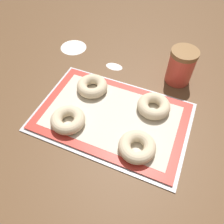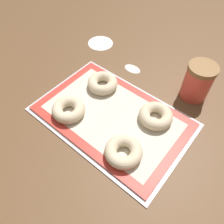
% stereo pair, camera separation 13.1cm
% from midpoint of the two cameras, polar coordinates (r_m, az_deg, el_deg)
% --- Properties ---
extents(ground_plane, '(2.80, 2.80, 0.00)m').
position_cam_midpoint_polar(ground_plane, '(0.74, 5.14, -2.68)').
color(ground_plane, brown).
extents(baking_tray, '(0.52, 0.34, 0.01)m').
position_cam_midpoint_polar(baking_tray, '(0.75, 4.97, -1.80)').
color(baking_tray, silver).
rests_on(baking_tray, ground_plane).
extents(baking_mat, '(0.49, 0.32, 0.00)m').
position_cam_midpoint_polar(baking_mat, '(0.74, 5.00, -1.56)').
color(baking_mat, red).
rests_on(baking_mat, baking_tray).
extents(bagel_front_left, '(0.11, 0.11, 0.04)m').
position_cam_midpoint_polar(bagel_front_left, '(0.73, -6.42, 0.06)').
color(bagel_front_left, beige).
rests_on(bagel_front_left, baking_mat).
extents(bagel_front_right, '(0.11, 0.11, 0.04)m').
position_cam_midpoint_polar(bagel_front_right, '(0.65, 8.84, -10.91)').
color(bagel_front_right, beige).
rests_on(bagel_front_right, baking_mat).
extents(bagel_back_left, '(0.11, 0.11, 0.04)m').
position_cam_midpoint_polar(bagel_back_left, '(0.81, 2.08, 7.08)').
color(bagel_back_left, beige).
rests_on(bagel_back_left, baking_mat).
extents(bagel_back_right, '(0.11, 0.11, 0.04)m').
position_cam_midpoint_polar(bagel_back_right, '(0.74, 16.32, -1.54)').
color(bagel_back_right, beige).
rests_on(bagel_back_right, baking_mat).
extents(flour_canister, '(0.10, 0.10, 0.14)m').
position_cam_midpoint_polar(flour_canister, '(0.85, 25.73, 6.73)').
color(flour_canister, '#DB4C3D').
rests_on(flour_canister, ground_plane).
extents(flour_patch_near, '(0.07, 0.04, 0.00)m').
position_cam_midpoint_polar(flour_patch_near, '(0.93, 9.45, 10.74)').
color(flour_patch_near, white).
rests_on(flour_patch_near, ground_plane).
extents(flour_patch_far, '(0.12, 0.11, 0.00)m').
position_cam_midpoint_polar(flour_patch_far, '(1.06, 0.60, 17.34)').
color(flour_patch_far, white).
rests_on(flour_patch_far, ground_plane).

